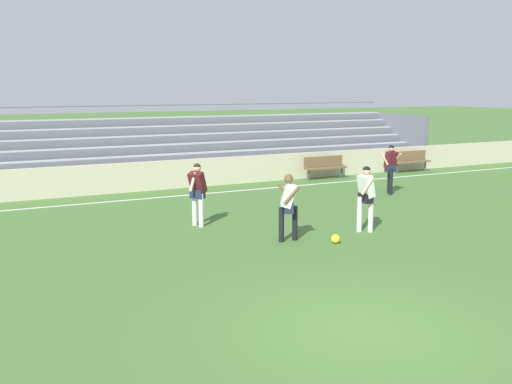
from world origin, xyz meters
The scene contains 11 objects.
ground_plane centered at (0.00, 0.00, 0.00)m, with size 160.00×160.00×0.00m, color #477033.
field_line_sideline centered at (0.00, 12.05, 0.00)m, with size 44.00×0.12×0.01m, color white.
sideline_wall centered at (0.00, 13.55, 0.52)m, with size 48.00×0.16×1.04m, color beige.
bleacher_stand centered at (3.21, 16.19, 1.24)m, with size 22.09×4.18×2.90m.
bench_centre_sideline centered at (12.22, 13.02, 0.55)m, with size 1.80×0.40×0.90m.
bench_far_right centered at (7.79, 13.02, 0.55)m, with size 1.80×0.40×0.90m.
player_white_on_ball centered at (3.80, 5.06, 1.00)m, with size 0.57×0.44×1.68m.
player_white_dropping_back centered at (1.59, 5.14, 0.96)m, with size 0.50×0.65×1.62m.
player_dark_challenging centered at (7.91, 9.11, 1.01)m, with size 0.44×0.60×1.69m.
player_dark_wide_right centered at (0.24, 7.58, 1.00)m, with size 0.64×0.54×1.68m.
soccer_ball centered at (2.48, 4.43, 0.11)m, with size 0.22×0.22×0.22m, color yellow.
Camera 1 is at (-5.38, -6.96, 3.64)m, focal length 42.08 mm.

